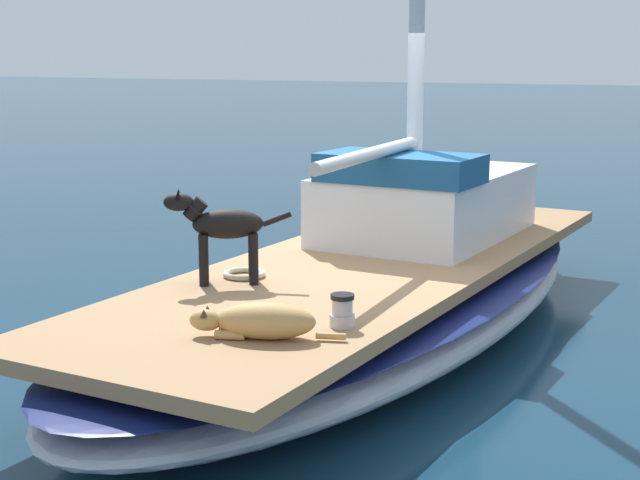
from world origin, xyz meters
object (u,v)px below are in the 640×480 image
(dog_black, at_px, (222,227))
(coiled_rope, at_px, (244,274))
(dog_tan, at_px, (260,321))
(sailboat_main, at_px, (368,298))
(deck_winch, at_px, (342,312))

(dog_black, bearing_deg, coiled_rope, 78.75)
(dog_tan, bearing_deg, coiled_rope, 121.35)
(sailboat_main, bearing_deg, coiled_rope, -125.20)
(deck_winch, bearing_deg, coiled_rope, 141.49)
(dog_black, bearing_deg, deck_winch, -29.53)
(dog_black, relative_size, deck_winch, 4.08)
(dog_tan, relative_size, coiled_rope, 2.89)
(deck_winch, bearing_deg, dog_black, 150.47)
(sailboat_main, distance_m, dog_black, 1.56)
(dog_tan, height_order, deck_winch, dog_tan)
(dog_black, height_order, coiled_rope, dog_black)
(dog_black, height_order, dog_tan, dog_black)
(sailboat_main, distance_m, dog_tan, 2.35)
(sailboat_main, bearing_deg, dog_black, -120.96)
(dog_black, distance_m, deck_winch, 1.46)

